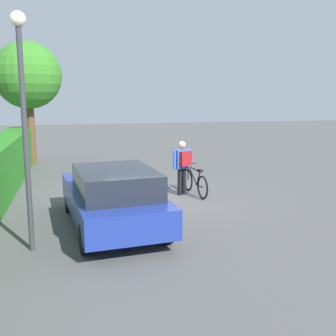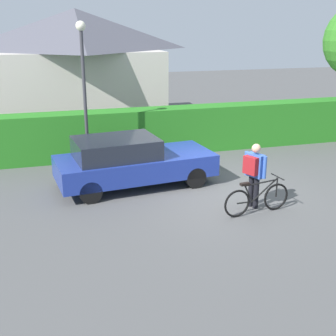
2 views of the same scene
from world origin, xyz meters
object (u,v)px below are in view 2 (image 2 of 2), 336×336
parked_car_near (130,161)px  bicycle (257,199)px  person_rider (254,170)px  street_lamp (84,78)px

parked_car_near → bicycle: bearing=-46.9°
person_rider → parked_car_near: bearing=138.0°
parked_car_near → street_lamp: size_ratio=1.01×
bicycle → person_rider: person_rider is taller
bicycle → street_lamp: 6.06m
parked_car_near → street_lamp: 2.84m
parked_car_near → person_rider: person_rider is taller
bicycle → street_lamp: bearing=128.8°
street_lamp → parked_car_near: bearing=-59.5°
parked_car_near → street_lamp: bearing=120.5°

